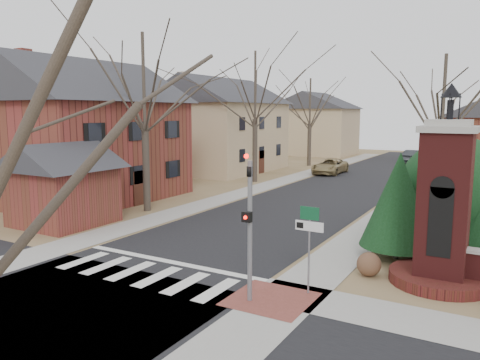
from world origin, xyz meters
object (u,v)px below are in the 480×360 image
Objects in this scene: sign_post at (309,233)px; distant_car at (414,156)px; brick_gate_monument at (443,219)px; pickup_truck at (330,166)px; traffic_signal_pole at (249,216)px.

sign_post is 0.63× the size of distant_car.
brick_gate_monument reaches higher than pickup_truck.
traffic_signal_pole is at bearing -136.76° from brick_gate_monument.
pickup_truck is 1.13× the size of distant_car.
sign_post is 41.76m from distant_car.
distant_car is (-3.99, 41.55, -1.23)m from sign_post.
brick_gate_monument reaches higher than distant_car.
sign_post is 29.25m from pickup_truck.
pickup_truck is (-12.40, 24.80, -1.48)m from brick_gate_monument.
pickup_truck is at bearing 79.97° from distant_car.
distant_car is at bearing 93.60° from traffic_signal_pole.
brick_gate_monument reaches higher than traffic_signal_pole.
traffic_signal_pole is 2.02m from sign_post.
sign_post is 4.55m from brick_gate_monument.
traffic_signal_pole is 30.28m from pickup_truck.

